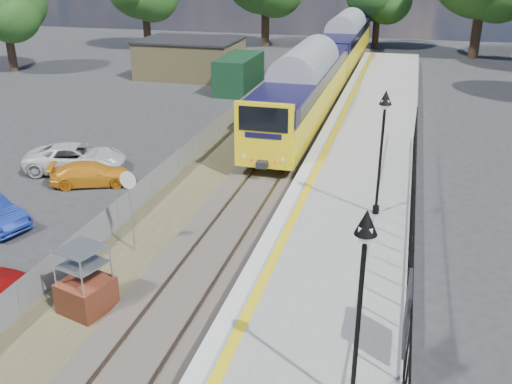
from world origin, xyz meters
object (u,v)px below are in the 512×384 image
(victorian_lamp_north, at_px, (383,124))
(brick_plinth, at_px, (85,281))
(speed_sign, at_px, (130,197))
(train, at_px, (330,58))
(car_yellow, at_px, (91,174))
(car_white, at_px, (76,158))
(victorian_lamp_south, at_px, (363,267))

(victorian_lamp_north, distance_m, brick_plinth, 11.09)
(speed_sign, bearing_deg, train, 89.76)
(brick_plinth, relative_size, car_yellow, 0.58)
(brick_plinth, distance_m, car_white, 12.31)
(car_yellow, relative_size, car_white, 0.77)
(train, xyz_separation_m, speed_sign, (-2.76, -28.00, -0.21))
(brick_plinth, xyz_separation_m, car_white, (-6.64, 10.36, -0.36))
(brick_plinth, bearing_deg, train, 85.47)
(victorian_lamp_north, relative_size, car_yellow, 1.26)
(victorian_lamp_north, distance_m, car_yellow, 13.45)
(victorian_lamp_south, height_order, brick_plinth, victorian_lamp_south)
(victorian_lamp_north, bearing_deg, speed_sign, -156.05)
(car_white, bearing_deg, victorian_lamp_south, -149.13)
(victorian_lamp_south, height_order, car_white, victorian_lamp_south)
(train, relative_size, car_white, 8.60)
(victorian_lamp_south, relative_size, car_white, 0.97)
(victorian_lamp_north, relative_size, speed_sign, 1.49)
(brick_plinth, bearing_deg, victorian_lamp_north, 42.57)
(victorian_lamp_south, relative_size, train, 0.11)
(victorian_lamp_north, distance_m, car_white, 15.23)
(victorian_lamp_south, bearing_deg, speed_sign, 142.14)
(victorian_lamp_north, relative_size, train, 0.11)
(brick_plinth, xyz_separation_m, speed_sign, (-0.26, 3.59, 1.11))
(train, bearing_deg, brick_plinth, -94.53)
(car_white, bearing_deg, car_yellow, -148.18)
(victorian_lamp_south, bearing_deg, brick_plinth, 160.49)
(speed_sign, bearing_deg, car_yellow, 136.93)
(victorian_lamp_north, bearing_deg, car_yellow, 172.16)
(speed_sign, xyz_separation_m, car_yellow, (-4.73, 5.34, -1.60))
(train, height_order, brick_plinth, train)
(car_yellow, bearing_deg, train, -40.21)
(victorian_lamp_north, height_order, car_yellow, victorian_lamp_north)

